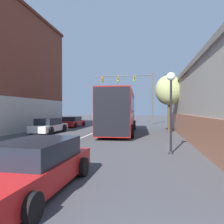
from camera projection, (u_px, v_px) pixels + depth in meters
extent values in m
cube|color=silver|center=(93.00, 133.00, 19.49)|extent=(0.14, 46.40, 0.01)
cube|color=#B7B2A3|center=(14.00, 115.00, 18.74)|extent=(0.24, 20.44, 3.20)
cube|color=#A86647|center=(188.00, 127.00, 14.93)|extent=(0.24, 21.03, 1.73)
cube|color=maroon|center=(119.00, 111.00, 19.43)|extent=(2.99, 10.29, 3.45)
cube|color=black|center=(119.00, 104.00, 19.42)|extent=(3.03, 10.08, 1.10)
cube|color=beige|center=(119.00, 114.00, 19.43)|extent=(3.02, 10.19, 0.35)
cube|color=black|center=(111.00, 112.00, 14.40)|extent=(2.47, 0.18, 3.31)
cylinder|color=black|center=(109.00, 125.00, 22.73)|extent=(0.35, 1.01, 1.00)
cylinder|color=black|center=(134.00, 125.00, 22.41)|extent=(0.35, 1.01, 1.00)
cylinder|color=black|center=(98.00, 131.00, 16.47)|extent=(0.35, 1.01, 1.00)
cylinder|color=black|center=(132.00, 131.00, 16.15)|extent=(0.35, 1.01, 1.00)
cube|color=red|center=(31.00, 174.00, 5.55)|extent=(1.82, 4.69, 0.58)
cube|color=black|center=(37.00, 150.00, 5.82)|extent=(1.64, 2.45, 0.53)
cylinder|color=black|center=(30.00, 164.00, 7.14)|extent=(0.23, 0.59, 0.58)
cylinder|color=black|center=(83.00, 167.00, 6.79)|extent=(0.23, 0.59, 0.58)
cylinder|color=black|center=(32.00, 208.00, 3.96)|extent=(0.23, 0.59, 0.58)
cube|color=red|center=(73.00, 123.00, 26.81)|extent=(2.00, 4.37, 0.58)
cube|color=black|center=(72.00, 119.00, 26.60)|extent=(1.75, 2.31, 0.51)
cylinder|color=black|center=(70.00, 124.00, 28.31)|extent=(0.25, 0.60, 0.59)
cylinder|color=black|center=(84.00, 124.00, 27.90)|extent=(0.25, 0.60, 0.59)
cylinder|color=black|center=(61.00, 125.00, 25.72)|extent=(0.25, 0.60, 0.59)
cylinder|color=black|center=(76.00, 125.00, 25.31)|extent=(0.25, 0.60, 0.59)
cube|color=silver|center=(49.00, 128.00, 19.64)|extent=(1.66, 4.61, 0.56)
cube|color=black|center=(48.00, 122.00, 19.41)|extent=(1.51, 2.40, 0.58)
cylinder|color=black|center=(48.00, 128.00, 21.20)|extent=(0.23, 0.68, 0.68)
cylinder|color=black|center=(64.00, 128.00, 20.89)|extent=(0.23, 0.68, 0.68)
cylinder|color=black|center=(32.00, 130.00, 18.40)|extent=(0.23, 0.68, 0.68)
cylinder|color=black|center=(51.00, 131.00, 18.09)|extent=(0.23, 0.68, 0.68)
cylinder|color=#514C47|center=(152.00, 99.00, 31.55)|extent=(0.18, 0.18, 7.42)
cylinder|color=#514C47|center=(122.00, 76.00, 32.26)|extent=(8.72, 0.12, 0.12)
cube|color=#9E8419|center=(134.00, 79.00, 31.97)|extent=(0.28, 0.24, 0.80)
sphere|color=black|center=(134.00, 77.00, 31.81)|extent=(0.18, 0.18, 0.18)
sphere|color=black|center=(134.00, 79.00, 31.82)|extent=(0.18, 0.18, 0.18)
sphere|color=green|center=(134.00, 81.00, 31.82)|extent=(0.18, 0.18, 0.18)
cube|color=#9E8419|center=(118.00, 79.00, 32.38)|extent=(0.28, 0.24, 0.80)
sphere|color=black|center=(118.00, 78.00, 32.22)|extent=(0.18, 0.18, 0.18)
sphere|color=black|center=(118.00, 79.00, 32.23)|extent=(0.18, 0.18, 0.18)
sphere|color=green|center=(118.00, 81.00, 32.23)|extent=(0.18, 0.18, 0.18)
cube|color=#9E8419|center=(102.00, 80.00, 32.79)|extent=(0.28, 0.24, 0.80)
sphere|color=red|center=(102.00, 78.00, 32.63)|extent=(0.18, 0.18, 0.18)
sphere|color=black|center=(102.00, 80.00, 32.64)|extent=(0.18, 0.18, 0.18)
sphere|color=black|center=(102.00, 81.00, 32.64)|extent=(0.18, 0.18, 0.18)
cone|color=black|center=(171.00, 152.00, 10.28)|extent=(0.26, 0.26, 0.20)
cylinder|color=black|center=(171.00, 117.00, 10.26)|extent=(0.10, 0.10, 3.50)
sphere|color=white|center=(171.00, 76.00, 10.24)|extent=(0.40, 0.40, 0.40)
cylinder|color=#4C3823|center=(169.00, 117.00, 19.86)|extent=(0.26, 0.26, 2.82)
ellipsoid|color=#99A366|center=(169.00, 90.00, 19.83)|extent=(2.48, 2.23, 2.73)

